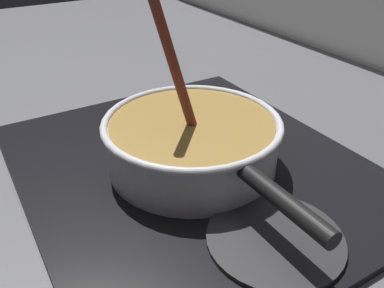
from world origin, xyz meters
name	(u,v)px	position (x,y,z in m)	size (l,w,h in m)	color
ground	(65,179)	(0.00, 0.00, -0.02)	(2.40, 1.60, 0.04)	#4C4C51
hob_plate	(192,168)	(0.11, 0.17, 0.01)	(0.56, 0.48, 0.01)	black
burner_ring	(192,162)	(0.11, 0.17, 0.02)	(0.18, 0.18, 0.01)	#592D0C
spare_burner	(275,238)	(0.30, 0.17, 0.01)	(0.16, 0.16, 0.01)	#262628
cooking_pan	(192,141)	(0.11, 0.17, 0.05)	(0.40, 0.26, 0.28)	silver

